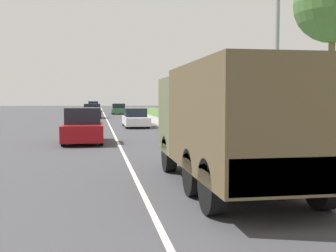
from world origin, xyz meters
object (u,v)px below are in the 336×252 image
Objects in this scene: military_truck at (232,120)px; lamp_post at (271,24)px; car_fourth_ahead at (119,109)px; car_third_ahead at (92,112)px; pickup_truck at (306,128)px; car_nearest_ahead at (83,127)px; car_second_ahead at (135,118)px; car_farthest_ahead at (93,107)px.

lamp_post is (2.42, 3.45, 2.86)m from military_truck.
car_third_ahead is at bearing -106.57° from car_fourth_ahead.
lamp_post is at bearing -79.81° from car_third_ahead.
car_fourth_ahead is 42.37m from pickup_truck.
car_nearest_ahead is 0.85× the size of car_second_ahead.
car_nearest_ahead is 1.01× the size of car_third_ahead.
car_nearest_ahead is 10.42m from lamp_post.
pickup_truck reaches higher than car_second_ahead.
car_fourth_ahead is at bearing 90.19° from military_truck.
car_fourth_ahead is at bearing 89.75° from car_second_ahead.
pickup_truck reaches higher than car_farthest_ahead.
car_fourth_ahead is at bearing 97.53° from pickup_truck.
pickup_truck is at bearing -73.50° from car_third_ahead.
lamp_post reaches higher than car_third_ahead.
lamp_post is at bearing -81.65° from car_second_ahead.
military_truck is 1.49× the size of car_fourth_ahead.
military_truck is at bearing -129.00° from pickup_truck.
car_second_ahead is 16.22m from pickup_truck.
car_third_ahead is at bearing 95.58° from military_truck.
military_truck is 1.67× the size of car_nearest_ahead.
pickup_truck is at bearing 47.20° from lamp_post.
military_truck is 1.50× the size of car_farthest_ahead.
car_second_ahead is at bearing 90.74° from military_truck.
car_third_ahead is 31.70m from pickup_truck.
car_nearest_ahead is at bearing -90.10° from car_farthest_ahead.
car_fourth_ahead is (0.12, 26.81, 0.02)m from car_second_ahead.
pickup_truck is (5.39, 6.65, -0.74)m from military_truck.
car_farthest_ahead is at bearing 104.24° from car_fourth_ahead.
car_fourth_ahead is at bearing 73.43° from car_third_ahead.
car_farthest_ahead reaches higher than car_third_ahead.
military_truck is 5.09m from lamp_post.
car_nearest_ahead is 11.45m from car_second_ahead.
military_truck is 0.94× the size of lamp_post.
car_farthest_ahead is (-3.69, 62.54, -0.87)m from military_truck.
car_third_ahead is 25.49m from car_farthest_ahead.
car_third_ahead is at bearing 100.19° from lamp_post.
military_truck is 1.69× the size of car_third_ahead.
military_truck is 11.61m from car_nearest_ahead.
military_truck is 62.65m from car_farthest_ahead.
lamp_post reaches higher than car_second_ahead.
car_third_ahead reaches higher than car_fourth_ahead.
car_third_ahead is (-3.62, 37.05, -0.91)m from military_truck.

